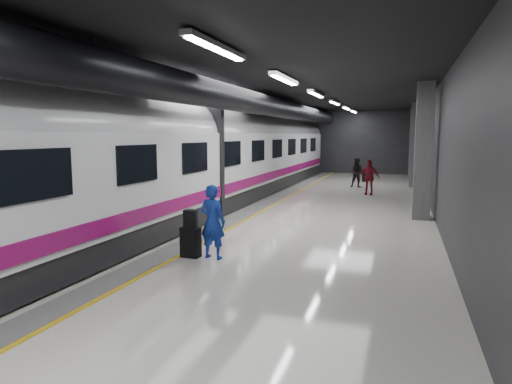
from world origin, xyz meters
The scene contains 9 objects.
ground centered at (0.00, 0.00, 0.00)m, with size 40.00×40.00×0.00m, color beige.
platform_hall centered at (-0.29, 0.96, 3.54)m, with size 10.02×40.02×4.51m.
train centered at (-3.25, 0.00, 2.07)m, with size 3.05×38.00×4.05m.
traveler_main centered at (-0.12, -4.64, 0.85)m, with size 0.62×0.41×1.70m, color blue.
suitcase_main centered at (-0.65, -4.70, 0.35)m, with size 0.43×0.27×0.70m, color black.
shoulder_bag centered at (-0.63, -4.72, 0.90)m, with size 0.30×0.16×0.40m, color black.
traveler_far_a centered at (1.64, 10.71, 0.80)m, with size 0.78×0.61×1.60m, color black.
traveler_far_b centered at (2.44, 7.86, 0.82)m, with size 0.97×0.40×1.65m, color maroon.
suitcase_far centered at (1.81, 13.91, 0.26)m, with size 0.36×0.23×0.53m, color black.
Camera 1 is at (3.92, -13.98, 2.80)m, focal length 32.00 mm.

